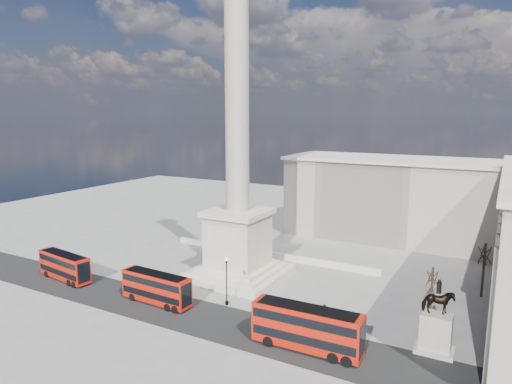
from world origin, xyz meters
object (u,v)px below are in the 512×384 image
object	(u,v)px
equestrian_statue	(436,327)
pedestrian_standing	(324,311)
red_bus_a	(65,266)
pedestrian_walking	(277,313)
red_bus_c	(307,328)
pedestrian_crossing	(263,313)
red_bus_b	(157,288)
victorian_lamp	(227,277)
nelsons_column	(238,197)

from	to	relation	value
equestrian_statue	pedestrian_standing	distance (m)	13.71
red_bus_a	pedestrian_walking	world-z (taller)	red_bus_a
red_bus_c	pedestrian_crossing	distance (m)	9.15
red_bus_b	victorian_lamp	xyz separation A→B (m)	(8.53, 4.26, 1.72)
nelsons_column	pedestrian_walking	size ratio (longest dim) A/B	29.73
red_bus_c	pedestrian_crossing	world-z (taller)	red_bus_c
red_bus_a	pedestrian_walking	xyz separation A→B (m)	(34.91, 3.74, -1.38)
red_bus_b	red_bus_a	bearing A→B (deg)	-177.49
red_bus_c	pedestrian_walking	world-z (taller)	red_bus_c
red_bus_c	pedestrian_standing	distance (m)	8.48
equestrian_statue	pedestrian_crossing	bearing A→B (deg)	-174.71
red_bus_a	pedestrian_walking	bearing A→B (deg)	13.82
equestrian_statue	nelsons_column	bearing A→B (deg)	162.60
nelsons_column	equestrian_statue	xyz separation A→B (m)	(30.75, -9.64, -10.02)
red_bus_b	red_bus_c	world-z (taller)	red_bus_c
red_bus_b	equestrian_statue	distance (m)	35.31
nelsons_column	pedestrian_standing	bearing A→B (deg)	-23.97
red_bus_b	victorian_lamp	size ratio (longest dim) A/B	1.58
red_bus_c	pedestrian_crossing	size ratio (longest dim) A/B	7.51
red_bus_c	equestrian_statue	world-z (taller)	equestrian_statue
red_bus_b	equestrian_statue	world-z (taller)	equestrian_statue
pedestrian_walking	pedestrian_standing	distance (m)	5.91
red_bus_b	victorian_lamp	bearing A→B (deg)	28.91
victorian_lamp	pedestrian_crossing	world-z (taller)	victorian_lamp
nelsons_column	victorian_lamp	size ratio (longest dim) A/B	7.40
pedestrian_walking	victorian_lamp	bearing A→B (deg)	159.25
nelsons_column	victorian_lamp	distance (m)	14.15
victorian_lamp	pedestrian_walking	bearing A→B (deg)	-4.04
victorian_lamp	pedestrian_walking	world-z (taller)	victorian_lamp
nelsons_column	pedestrian_standing	size ratio (longest dim) A/B	25.92
victorian_lamp	red_bus_b	bearing A→B (deg)	-153.48
red_bus_c	pedestrian_crossing	bearing A→B (deg)	149.04
nelsons_column	red_bus_c	world-z (taller)	nelsons_column
pedestrian_crossing	red_bus_b	bearing A→B (deg)	70.61
red_bus_a	pedestrian_standing	distance (m)	40.62
red_bus_b	red_bus_c	bearing A→B (deg)	-1.65
red_bus_c	victorian_lamp	size ratio (longest dim) A/B	1.82
red_bus_b	victorian_lamp	world-z (taller)	victorian_lamp
red_bus_c	pedestrian_walking	bearing A→B (deg)	138.46
red_bus_b	pedestrian_standing	size ratio (longest dim) A/B	5.55
pedestrian_crossing	equestrian_statue	bearing A→B (deg)	-114.87
red_bus_a	red_bus_b	size ratio (longest dim) A/B	1.00
victorian_lamp	pedestrian_walking	distance (m)	8.51
victorian_lamp	equestrian_statue	world-z (taller)	equestrian_statue
red_bus_b	equestrian_statue	bearing A→B (deg)	10.03
red_bus_a	red_bus_b	xyz separation A→B (m)	(18.49, 0.04, 0.03)
red_bus_b	red_bus_c	xyz separation A→B (m)	(22.69, -1.60, 0.35)
red_bus_b	pedestrian_crossing	bearing A→B (deg)	13.16
red_bus_c	victorian_lamp	distance (m)	15.39
pedestrian_standing	pedestrian_crossing	xyz separation A→B (m)	(-6.66, -3.80, -0.14)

